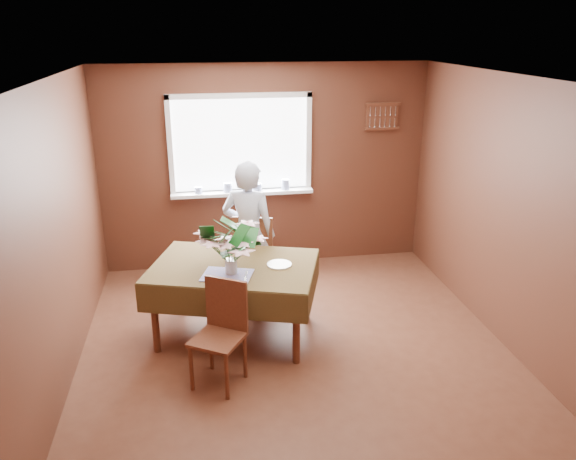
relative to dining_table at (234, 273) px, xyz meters
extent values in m
plane|color=#542C1C|center=(0.54, -0.49, -0.66)|extent=(4.50, 4.50, 0.00)
plane|color=white|center=(0.54, -0.49, 1.84)|extent=(4.50, 4.50, 0.00)
plane|color=brown|center=(0.54, 1.76, 0.59)|extent=(4.00, 0.00, 4.00)
plane|color=brown|center=(0.54, -2.74, 0.59)|extent=(4.00, 0.00, 4.00)
plane|color=brown|center=(-1.46, -0.49, 0.59)|extent=(0.00, 4.50, 4.50)
plane|color=brown|center=(2.54, -0.49, 0.59)|extent=(0.00, 4.50, 4.50)
cube|color=white|center=(0.24, 1.75, 0.89)|extent=(1.60, 0.01, 1.10)
cube|color=white|center=(0.24, 1.73, 1.47)|extent=(1.72, 0.06, 0.06)
cube|color=white|center=(0.24, 1.73, 0.31)|extent=(1.72, 0.06, 0.06)
cube|color=white|center=(-0.59, 1.73, 0.89)|extent=(0.06, 0.06, 1.22)
cube|color=white|center=(1.07, 1.73, 0.89)|extent=(0.06, 0.06, 1.22)
cube|color=white|center=(0.24, 1.66, 0.32)|extent=(1.72, 0.20, 0.04)
cylinder|color=white|center=(-0.29, 1.64, 0.38)|extent=(0.09, 0.09, 0.08)
cylinder|color=white|center=(0.06, 1.64, 0.40)|extent=(0.11, 0.11, 0.12)
cylinder|color=white|center=(0.41, 1.64, 0.39)|extent=(0.12, 0.12, 0.09)
cylinder|color=white|center=(0.77, 1.64, 0.40)|extent=(0.10, 0.10, 0.13)
cube|color=brown|center=(1.99, 1.74, 1.19)|extent=(0.40, 0.03, 0.30)
cube|color=brown|center=(1.99, 1.72, 1.34)|extent=(0.44, 0.04, 0.03)
cube|color=brown|center=(1.99, 1.72, 1.04)|extent=(0.44, 0.04, 0.03)
cylinder|color=brown|center=(-0.75, -0.19, -0.31)|extent=(0.07, 0.07, 0.70)
cylinder|color=brown|center=(0.51, -0.59, -0.31)|extent=(0.07, 0.07, 0.70)
cylinder|color=brown|center=(-0.50, 0.60, -0.31)|extent=(0.07, 0.07, 0.70)
cylinder|color=brown|center=(0.76, 0.20, -0.31)|extent=(0.07, 0.07, 0.70)
cube|color=brown|center=(0.00, 0.00, 0.06)|extent=(1.71, 1.39, 0.04)
cube|color=#3B2D15|center=(0.00, 0.00, 0.08)|extent=(1.78, 1.46, 0.01)
cube|color=#3B2D15|center=(-0.16, -0.50, -0.06)|extent=(1.47, 0.47, 0.28)
cube|color=#3B2D15|center=(0.16, 0.50, -0.06)|extent=(1.47, 0.47, 0.28)
cube|color=#3B2D15|center=(-0.73, 0.23, -0.06)|extent=(0.33, 1.00, 0.28)
cube|color=#3B2D15|center=(0.73, -0.23, -0.06)|extent=(0.33, 1.00, 0.28)
cube|color=#4F76E2|center=(-0.07, -0.23, 0.09)|extent=(0.52, 0.44, 0.01)
cylinder|color=brown|center=(0.54, 0.97, -0.43)|extent=(0.04, 0.04, 0.46)
cylinder|color=brown|center=(0.18, 1.07, -0.43)|extent=(0.04, 0.04, 0.46)
cylinder|color=brown|center=(0.43, 0.61, -0.43)|extent=(0.04, 0.04, 0.46)
cylinder|color=brown|center=(0.08, 0.71, -0.43)|extent=(0.04, 0.04, 0.46)
cube|color=brown|center=(0.31, 0.84, -0.19)|extent=(0.53, 0.53, 0.03)
cube|color=brown|center=(0.25, 0.65, 0.08)|extent=(0.42, 0.15, 0.51)
cylinder|color=brown|center=(-0.43, -0.85, -0.45)|extent=(0.04, 0.04, 0.42)
cylinder|color=brown|center=(-0.15, -1.03, -0.45)|extent=(0.04, 0.04, 0.42)
cylinder|color=brown|center=(-0.26, -0.57, -0.45)|extent=(0.04, 0.04, 0.42)
cylinder|color=brown|center=(0.03, -0.74, -0.45)|extent=(0.04, 0.04, 0.42)
cube|color=brown|center=(-0.20, -0.80, -0.23)|extent=(0.54, 0.54, 0.03)
cube|color=brown|center=(-0.11, -0.64, 0.02)|extent=(0.35, 0.23, 0.46)
imported|color=white|center=(0.21, 0.68, 0.14)|extent=(0.69, 0.60, 1.60)
cylinder|color=white|center=(-0.03, -0.19, 0.16)|extent=(0.11, 0.11, 0.14)
cylinder|color=#33662D|center=(-0.03, -0.19, 0.27)|extent=(0.07, 0.07, 0.10)
cylinder|color=white|center=(0.43, -0.08, 0.10)|extent=(0.26, 0.26, 0.01)
cube|color=silver|center=(0.09, -0.28, 0.10)|extent=(0.05, 0.21, 0.00)
camera|label=1|loc=(-0.29, -4.93, 2.24)|focal=35.00mm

